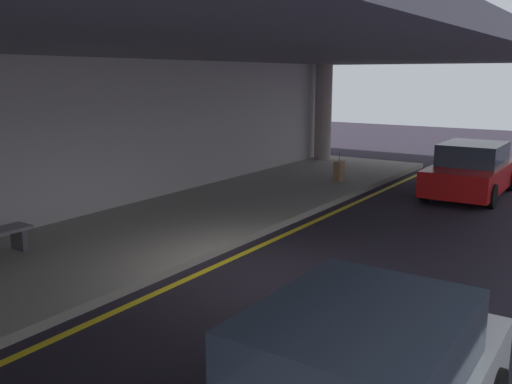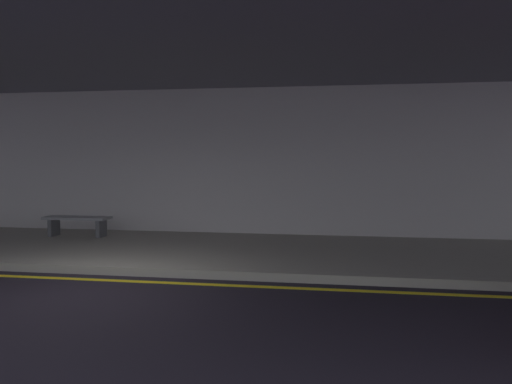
% 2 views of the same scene
% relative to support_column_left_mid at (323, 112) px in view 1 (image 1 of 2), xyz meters
% --- Properties ---
extents(ground_plane, '(60.00, 60.00, 0.00)m').
position_rel_support_column_left_mid_xyz_m(ground_plane, '(-12.00, -4.72, -1.97)').
color(ground_plane, black).
extents(sidewalk, '(26.00, 4.20, 0.15)m').
position_rel_support_column_left_mid_xyz_m(sidewalk, '(-12.00, -1.62, -1.90)').
color(sidewalk, gray).
rests_on(sidewalk, ground).
extents(lane_stripe_yellow, '(26.00, 0.14, 0.01)m').
position_rel_support_column_left_mid_xyz_m(lane_stripe_yellow, '(-12.00, -4.05, -1.97)').
color(lane_stripe_yellow, yellow).
rests_on(lane_stripe_yellow, ground).
extents(support_column_left_mid, '(0.65, 0.65, 3.65)m').
position_rel_support_column_left_mid_xyz_m(support_column_left_mid, '(0.00, 0.00, 0.00)').
color(support_column_left_mid, gray).
rests_on(support_column_left_mid, sidewalk).
extents(ceiling_overhang, '(28.00, 13.20, 0.30)m').
position_rel_support_column_left_mid_xyz_m(ceiling_overhang, '(-12.00, -2.12, 1.97)').
color(ceiling_overhang, slate).
rests_on(ceiling_overhang, support_column_far_left).
extents(terminal_back_wall, '(26.00, 0.30, 3.80)m').
position_rel_support_column_left_mid_xyz_m(terminal_back_wall, '(-12.00, 0.63, -0.07)').
color(terminal_back_wall, '#B8B1B3').
rests_on(terminal_back_wall, ground).
extents(car_red, '(4.10, 1.92, 1.50)m').
position_rel_support_column_left_mid_xyz_m(car_red, '(-3.14, -6.36, -1.26)').
color(car_red, red).
rests_on(car_red, ground).
extents(suitcase_upright_primary, '(0.36, 0.22, 0.90)m').
position_rel_support_column_left_mid_xyz_m(suitcase_upright_primary, '(-3.97, -2.61, -1.51)').
color(suitcase_upright_primary, '#9C724C').
rests_on(suitcase_upright_primary, sidewalk).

